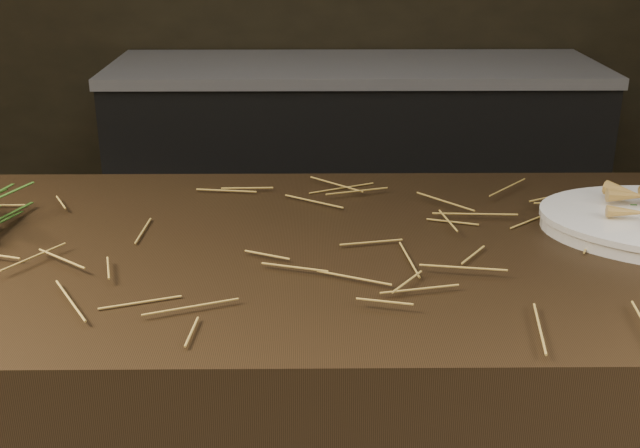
% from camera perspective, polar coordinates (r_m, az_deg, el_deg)
% --- Properties ---
extents(back_counter, '(1.82, 0.62, 0.84)m').
position_cam_1_polar(back_counter, '(3.14, 2.39, 3.83)').
color(back_counter, black).
rests_on(back_counter, ground).
extents(straw_bedding, '(1.40, 0.60, 0.02)m').
position_cam_1_polar(straw_bedding, '(1.21, -7.11, -1.11)').
color(straw_bedding, '#AA893A').
rests_on(straw_bedding, main_counter).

